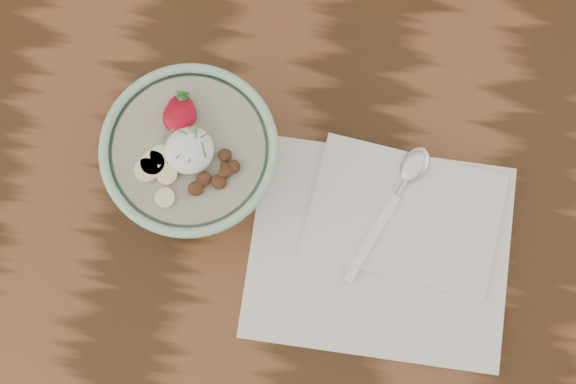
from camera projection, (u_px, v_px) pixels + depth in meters
table at (171, 178)px, 96.06cm from camera, size 160.00×90.00×75.00cm
breakfast_bowl at (193, 158)px, 80.90cm from camera, size 17.49×17.49×11.65cm
napkin at (384, 244)px, 84.40cm from camera, size 27.21×22.84×1.66cm
spoon at (404, 183)px, 84.37cm from camera, size 7.97×15.93×0.86cm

